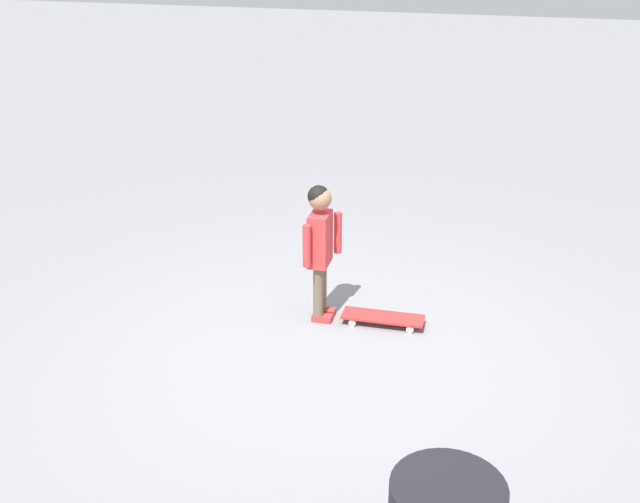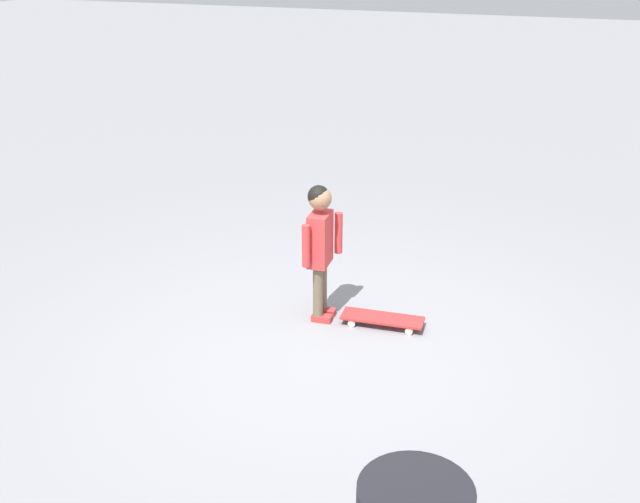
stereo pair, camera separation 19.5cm
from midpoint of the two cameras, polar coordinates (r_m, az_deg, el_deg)
The scene contains 3 objects.
ground_plane at distance 5.21m, azimuth 1.93°, elevation -7.97°, with size 50.00×50.00×0.00m, color gray.
child_person at distance 5.41m, azimuth 1.05°, elevation 1.03°, with size 0.20×0.38×1.06m.
skateboard at distance 5.57m, azimuth 5.85°, elevation -5.21°, with size 0.63×0.25×0.07m.
Camera 2 is at (-1.58, 4.17, 2.69)m, focal length 41.37 mm.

